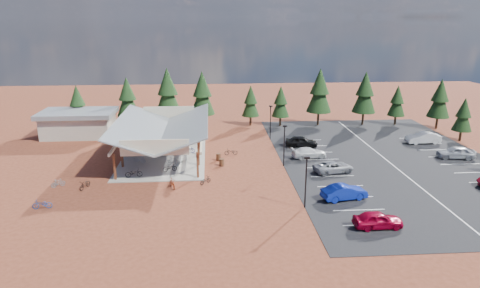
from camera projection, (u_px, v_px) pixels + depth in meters
ground at (244, 173)px, 50.26m from camera, size 140.00×140.00×0.00m
asphalt_lot at (387, 161)px, 54.38m from camera, size 27.00×44.00×0.04m
concrete_pad at (164, 156)px, 56.25m from camera, size 10.60×18.60×0.10m
bike_pavilion at (163, 128)px, 55.18m from camera, size 11.65×19.40×4.97m
outbuilding at (78, 123)px, 65.25m from camera, size 11.00×7.00×3.90m
lamp_post_0 at (306, 179)px, 40.19m from camera, size 0.50×0.25×5.14m
lamp_post_1 at (284, 143)px, 51.66m from camera, size 0.50×0.25×5.14m
lamp_post_2 at (270, 120)px, 63.13m from camera, size 0.50×0.25×5.14m
trash_bin_0 at (222, 162)px, 52.40m from camera, size 0.60×0.60×0.90m
trash_bin_1 at (219, 157)px, 54.39m from camera, size 0.60×0.60×0.90m
pine_0 at (78, 103)px, 67.80m from camera, size 3.13×3.13×7.29m
pine_1 at (127, 97)px, 69.22m from camera, size 3.59×3.59×8.36m
pine_2 at (168, 91)px, 69.20m from camera, size 4.22×4.22×9.83m
pine_3 at (202, 93)px, 69.41m from camera, size 3.98×3.98×9.28m
pine_4 at (251, 101)px, 71.08m from camera, size 2.91×2.91×6.77m
pine_5 at (281, 102)px, 70.68m from camera, size 2.90×2.90×6.76m
pine_6 at (320, 91)px, 70.76m from camera, size 4.11×4.11×9.57m
pine_7 at (365, 92)px, 71.08m from camera, size 3.87×3.87×9.02m
pine_8 at (397, 101)px, 71.44m from camera, size 2.88×2.88×6.70m
pine_12 at (464, 115)px, 62.14m from camera, size 2.77×2.77×6.45m
pine_13 at (440, 98)px, 68.72m from camera, size 3.51×3.51×8.18m
bike_0 at (134, 173)px, 48.46m from camera, size 1.99×0.99×1.00m
bike_1 at (140, 159)px, 53.24m from camera, size 1.67×0.94×0.96m
bike_2 at (156, 148)px, 58.06m from camera, size 1.57×0.66×0.80m
bike_3 at (148, 136)px, 63.25m from camera, size 1.78×0.90×1.03m
bike_4 at (170, 168)px, 50.21m from camera, size 1.78×1.07×0.88m
bike_5 at (173, 161)px, 52.31m from camera, size 1.82×0.82×1.05m
bike_6 at (188, 149)px, 57.15m from camera, size 1.73×0.62×0.91m
bike_7 at (175, 136)px, 63.48m from camera, size 1.84×0.60×1.09m
bike_8 at (85, 184)px, 45.41m from camera, size 1.18×1.92×0.95m
bike_9 at (58, 183)px, 45.89m from camera, size 1.45×1.26×0.91m
bike_10 at (42, 204)px, 40.64m from camera, size 1.86×0.84×0.95m
bike_11 at (172, 183)px, 45.61m from camera, size 1.12×1.80×1.05m
bike_12 at (205, 180)px, 46.79m from camera, size 1.48×1.50×0.82m
bike_16 at (231, 152)px, 56.55m from camera, size 1.71×0.63×0.89m
car_0 at (378, 220)px, 36.89m from camera, size 4.28×1.78×1.45m
car_1 at (344, 192)px, 42.62m from camera, size 4.83×2.51×1.52m
car_2 at (333, 167)px, 50.09m from camera, size 5.10×3.11×1.32m
car_3 at (309, 153)px, 55.31m from camera, size 4.81×2.55×1.33m
car_4 at (302, 141)px, 59.96m from camera, size 4.68×2.41×1.52m
car_8 at (456, 152)px, 55.04m from camera, size 4.92×2.69×1.59m
car_9 at (423, 138)px, 61.62m from camera, size 5.00×1.93×1.63m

